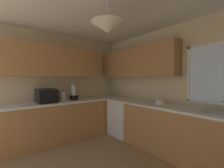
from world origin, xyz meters
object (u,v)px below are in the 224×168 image
Objects in this scene: blender_appliance at (74,93)px; microwave at (46,96)px; sink_assembly at (222,113)px; bowl at (160,102)px; dishwasher at (124,118)px; kettle at (63,96)px.

microwave is at bearing -90.00° from blender_appliance.
blender_appliance is at bearing -158.25° from sink_assembly.
microwave is 2.38m from bowl.
blender_appliance is at bearing -147.55° from bowl.
bowl is at bearing -179.60° from sink_assembly.
dishwasher is at bearing -178.30° from bowl.
blender_appliance reaches higher than dishwasher.
kettle is at bearing -85.85° from blender_appliance.
sink_assembly is 1.01m from bowl.
sink_assembly is at bearing 26.83° from kettle.
sink_assembly is (2.02, 0.04, 0.48)m from dishwasher.
kettle is at bearing 86.77° from microwave.
blender_appliance is (-2.68, -1.07, 0.15)m from sink_assembly.
dishwasher is at bearing 57.37° from blender_appliance.
kettle is 0.40× the size of sink_assembly.
kettle is at bearing -116.10° from dishwasher.
dishwasher is 3.90× the size of kettle.
bowl reaches higher than dishwasher.
blender_appliance reaches higher than sink_assembly.
kettle is at bearing -153.17° from sink_assembly.
sink_assembly is at bearing 0.40° from bowl.
microwave is 0.87× the size of sink_assembly.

